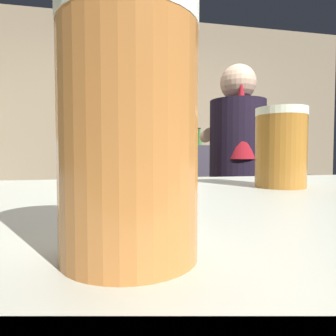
{
  "coord_description": "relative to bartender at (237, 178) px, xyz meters",
  "views": [
    {
      "loc": [
        -0.48,
        -1.43,
        1.1
      ],
      "look_at": [
        -0.34,
        -0.75,
        1.07
      ],
      "focal_mm": 32.07,
      "sensor_mm": 36.0,
      "label": 1
    }
  ],
  "objects": [
    {
      "name": "chefs_knife",
      "position": [
        0.28,
        0.41,
        -0.04
      ],
      "size": [
        0.24,
        0.07,
        0.01
      ],
      "primitive_type": "cube",
      "rotation": [
        0.0,
        0.0,
        -0.15
      ],
      "color": "silver",
      "rests_on": "prep_counter"
    },
    {
      "name": "prep_counter",
      "position": [
        0.03,
        0.46,
        -0.5
      ],
      "size": [
        2.1,
        0.6,
        0.9
      ],
      "primitive_type": "cube",
      "color": "brown",
      "rests_on": "ground"
    },
    {
      "name": "back_shelf",
      "position": [
        -0.03,
        1.63,
        -0.35
      ],
      "size": [
        0.97,
        0.36,
        1.19
      ],
      "primitive_type": "cube",
      "color": "#3B3643",
      "rests_on": "ground"
    },
    {
      "name": "bottle_hot_sauce",
      "position": [
        0.25,
        1.54,
        0.32
      ],
      "size": [
        0.06,
        0.06,
        0.2
      ],
      "color": "#437E3C",
      "rests_on": "back_shelf"
    },
    {
      "name": "mixing_bowl",
      "position": [
        -0.71,
        0.51,
        -0.02
      ],
      "size": [
        0.2,
        0.2,
        0.05
      ],
      "primitive_type": "cylinder",
      "color": "beige",
      "rests_on": "prep_counter"
    },
    {
      "name": "pint_glass_near",
      "position": [
        -0.53,
        -1.29,
        0.16
      ],
      "size": [
        0.08,
        0.08,
        0.13
      ],
      "color": "#AC6F29",
      "rests_on": "bar_counter"
    },
    {
      "name": "bartender",
      "position": [
        0.0,
        0.0,
        0.0
      ],
      "size": [
        0.48,
        0.55,
        1.64
      ],
      "rotation": [
        0.0,
        0.0,
        1.34
      ],
      "color": "#2F323D",
      "rests_on": "ground"
    },
    {
      "name": "wall_back",
      "position": [
        -0.32,
        1.91,
        0.4
      ],
      "size": [
        5.2,
        0.1,
        2.7
      ],
      "primitive_type": "cube",
      "color": "gray",
      "rests_on": "ground"
    },
    {
      "name": "knife_block",
      "position": [
        0.51,
        0.43,
        0.06
      ],
      "size": [
        0.1,
        0.08,
        0.26
      ],
      "color": "olive",
      "rests_on": "prep_counter"
    },
    {
      "name": "pint_glass_far",
      "position": [
        -0.79,
        -1.57,
        0.16
      ],
      "size": [
        0.07,
        0.07,
        0.13
      ],
      "color": "#C47737",
      "rests_on": "bar_counter"
    },
    {
      "name": "bottle_soy",
      "position": [
        -0.37,
        1.7,
        0.33
      ],
      "size": [
        0.06,
        0.06,
        0.22
      ],
      "color": "#D0D57B",
      "rests_on": "back_shelf"
    }
  ]
}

